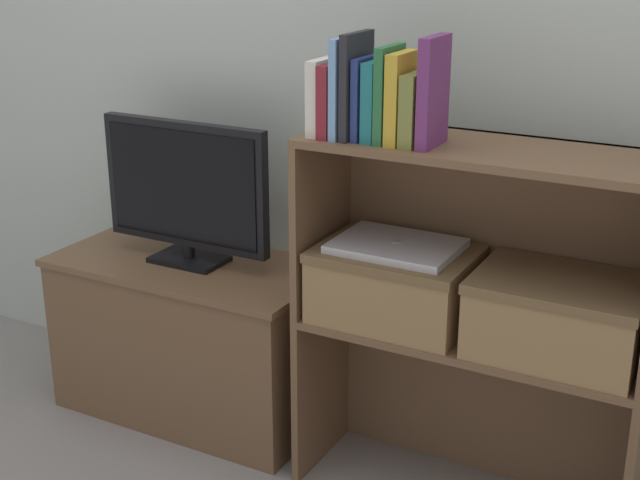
{
  "coord_description": "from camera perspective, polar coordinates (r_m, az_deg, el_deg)",
  "views": [
    {
      "loc": [
        1.07,
        -1.82,
        1.47
      ],
      "look_at": [
        0.0,
        0.16,
        0.66
      ],
      "focal_mm": 50.0,
      "sensor_mm": 36.0,
      "label": 1
    }
  ],
  "objects": [
    {
      "name": "book_plum",
      "position": [
        2.09,
        7.27,
        9.37
      ],
      "size": [
        0.03,
        0.14,
        0.26
      ],
      "color": "#6B2D66",
      "rests_on": "bookshelf_upper_tier"
    },
    {
      "name": "book_teal",
      "position": [
        2.15,
        3.67,
        8.89
      ],
      "size": [
        0.03,
        0.12,
        0.19
      ],
      "color": "#1E7075",
      "rests_on": "bookshelf_upper_tier"
    },
    {
      "name": "book_navy",
      "position": [
        2.16,
        2.91,
        9.05
      ],
      "size": [
        0.02,
        0.13,
        0.2
      ],
      "color": "navy",
      "rests_on": "bookshelf_upper_tier"
    },
    {
      "name": "tv",
      "position": [
        2.65,
        -8.61,
        3.24
      ],
      "size": [
        0.55,
        0.14,
        0.43
      ],
      "color": "black",
      "rests_on": "tv_stand"
    },
    {
      "name": "tv_stand",
      "position": [
        2.82,
        -8.1,
        -6.13
      ],
      "size": [
        0.84,
        0.43,
        0.5
      ],
      "color": "brown",
      "rests_on": "ground_plane"
    },
    {
      "name": "storage_basket_left",
      "position": [
        2.31,
        4.85,
        -2.61
      ],
      "size": [
        0.4,
        0.29,
        0.19
      ],
      "color": "#937047",
      "rests_on": "bookshelf_lower_tier"
    },
    {
      "name": "storage_basket_right",
      "position": [
        2.19,
        15.01,
        -4.51
      ],
      "size": [
        0.4,
        0.29,
        0.19
      ],
      "color": "#937047",
      "rests_on": "bookshelf_lower_tier"
    },
    {
      "name": "book_ivory",
      "position": [
        2.21,
        0.25,
        9.18
      ],
      "size": [
        0.03,
        0.14,
        0.19
      ],
      "color": "silver",
      "rests_on": "bookshelf_upper_tier"
    },
    {
      "name": "bookshelf_lower_tier",
      "position": [
        2.43,
        10.01,
        -9.12
      ],
      "size": [
        0.88,
        0.33,
        0.49
      ],
      "color": "brown",
      "rests_on": "ground_plane"
    },
    {
      "name": "book_maroon",
      "position": [
        2.2,
        1.01,
        9.0
      ],
      "size": [
        0.03,
        0.15,
        0.18
      ],
      "color": "maroon",
      "rests_on": "bookshelf_upper_tier"
    },
    {
      "name": "book_skyblue",
      "position": [
        2.18,
        1.69,
        9.75
      ],
      "size": [
        0.02,
        0.15,
        0.24
      ],
      "color": "#709ECC",
      "rests_on": "bookshelf_upper_tier"
    },
    {
      "name": "wall_back",
      "position": [
        2.52,
        3.12,
        13.51
      ],
      "size": [
        10.0,
        0.05,
        2.4
      ],
      "color": "#B2BCB2",
      "rests_on": "ground_plane"
    },
    {
      "name": "book_charcoal",
      "position": [
        2.17,
        2.35,
        9.84
      ],
      "size": [
        0.02,
        0.15,
        0.25
      ],
      "color": "#232328",
      "rests_on": "bookshelf_upper_tier"
    },
    {
      "name": "book_olive",
      "position": [
        2.11,
        6.2,
        8.35
      ],
      "size": [
        0.04,
        0.14,
        0.17
      ],
      "color": "olive",
      "rests_on": "bookshelf_upper_tier"
    },
    {
      "name": "bookshelf_upper_tier",
      "position": [
        2.24,
        10.73,
        1.85
      ],
      "size": [
        0.88,
        0.33,
        0.48
      ],
      "color": "brown",
      "rests_on": "bookshelf_lower_tier"
    },
    {
      "name": "book_mustard",
      "position": [
        2.12,
        5.22,
        9.04
      ],
      "size": [
        0.03,
        0.13,
        0.21
      ],
      "color": "gold",
      "rests_on": "bookshelf_upper_tier"
    },
    {
      "name": "laptop",
      "position": [
        2.27,
        4.92,
        -0.37
      ],
      "size": [
        0.31,
        0.23,
        0.02
      ],
      "color": "#BCBCC1",
      "rests_on": "storage_basket_left"
    },
    {
      "name": "book_forest",
      "position": [
        2.13,
        4.44,
        9.29
      ],
      "size": [
        0.02,
        0.13,
        0.23
      ],
      "color": "#286638",
      "rests_on": "bookshelf_upper_tier"
    }
  ]
}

